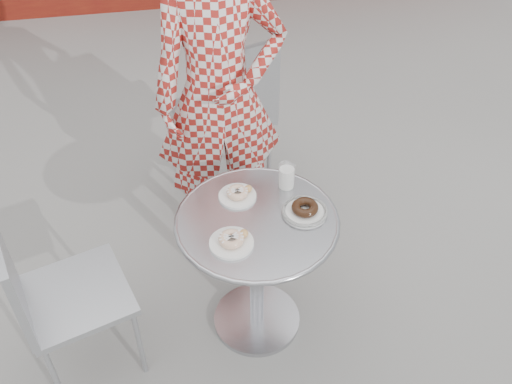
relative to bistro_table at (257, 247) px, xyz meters
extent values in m
plane|color=gray|center=(-0.01, -0.01, -0.50)|extent=(60.00, 60.00, 0.00)
cylinder|color=silver|center=(0.00, 0.00, -0.48)|extent=(0.40, 0.40, 0.03)
cylinder|color=silver|center=(0.00, 0.00, -0.17)|extent=(0.06, 0.06, 0.63)
cylinder|color=silver|center=(0.00, 0.00, 0.15)|extent=(0.63, 0.63, 0.02)
torus|color=silver|center=(0.00, 0.00, 0.15)|extent=(0.65, 0.65, 0.02)
cube|color=#AEB1B6|center=(-0.01, 1.02, -0.01)|extent=(0.58, 0.58, 0.03)
cube|color=#AEB1B6|center=(0.06, 0.81, 0.24)|extent=(0.44, 0.18, 0.46)
cube|color=#AEB1B6|center=(-0.73, -0.06, -0.07)|extent=(0.50, 0.50, 0.03)
cube|color=#AEB1B6|center=(-0.91, -0.11, 0.14)|extent=(0.15, 0.39, 0.40)
imported|color=maroon|center=(-0.05, 0.64, 0.34)|extent=(0.63, 0.43, 1.68)
cylinder|color=white|center=(-0.05, 0.14, 0.17)|extent=(0.15, 0.15, 0.01)
torus|color=#C97E4D|center=(-0.05, 0.14, 0.19)|extent=(0.09, 0.09, 0.03)
sphere|color=#B77A3F|center=(-0.01, 0.16, 0.19)|extent=(0.03, 0.03, 0.03)
cylinder|color=white|center=(-0.12, -0.11, 0.17)|extent=(0.17, 0.17, 0.01)
torus|color=#C97E4D|center=(-0.12, -0.11, 0.19)|extent=(0.10, 0.10, 0.03)
sphere|color=#B77A3F|center=(-0.07, -0.09, 0.19)|extent=(0.03, 0.03, 0.03)
cylinder|color=white|center=(0.19, 0.00, 0.17)|extent=(0.18, 0.18, 0.01)
torus|color=black|center=(0.19, 0.00, 0.19)|extent=(0.11, 0.11, 0.04)
torus|color=black|center=(0.19, 0.00, 0.17)|extent=(0.18, 0.18, 0.02)
cylinder|color=white|center=(0.16, 0.17, 0.21)|extent=(0.06, 0.06, 0.09)
cylinder|color=white|center=(0.16, 0.17, 0.22)|extent=(0.07, 0.07, 0.11)
camera|label=1|loc=(-0.30, -1.57, 1.71)|focal=40.00mm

